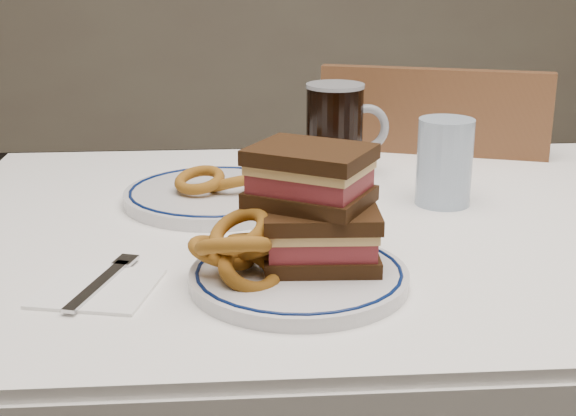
{
  "coord_description": "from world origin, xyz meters",
  "views": [
    {
      "loc": [
        -0.21,
        -1.06,
        1.12
      ],
      "look_at": [
        -0.15,
        -0.2,
        0.83
      ],
      "focal_mm": 50.0,
      "sensor_mm": 36.0,
      "label": 1
    }
  ],
  "objects": [
    {
      "name": "far_plate",
      "position": [
        -0.24,
        0.1,
        0.76
      ],
      "size": [
        0.28,
        0.28,
        0.02
      ],
      "color": "silver",
      "rests_on": "dining_table"
    },
    {
      "name": "beer_mug",
      "position": [
        -0.04,
        0.22,
        0.83
      ],
      "size": [
        0.14,
        0.09,
        0.16
      ],
      "color": "black",
      "rests_on": "dining_table"
    },
    {
      "name": "dining_table",
      "position": [
        0.0,
        0.0,
        0.64
      ],
      "size": [
        1.27,
        0.87,
        0.75
      ],
      "color": "white",
      "rests_on": "floor"
    },
    {
      "name": "ketchup_ramekin",
      "position": [
        -0.14,
        -0.15,
        0.79
      ],
      "size": [
        0.06,
        0.06,
        0.04
      ],
      "color": "silver",
      "rests_on": "main_plate"
    },
    {
      "name": "onion_rings_main",
      "position": [
        -0.2,
        -0.22,
        0.8
      ],
      "size": [
        0.12,
        0.13,
        0.1
      ],
      "color": "#662E0D",
      "rests_on": "main_plate"
    },
    {
      "name": "chair_far",
      "position": [
        0.2,
        0.48,
        0.49
      ],
      "size": [
        0.53,
        0.53,
        0.91
      ],
      "color": "#4F2C19",
      "rests_on": "floor"
    },
    {
      "name": "main_plate",
      "position": [
        -0.14,
        -0.22,
        0.76
      ],
      "size": [
        0.25,
        0.25,
        0.02
      ],
      "color": "silver",
      "rests_on": "dining_table"
    },
    {
      "name": "napkin_fork",
      "position": [
        -0.37,
        -0.22,
        0.75
      ],
      "size": [
        0.15,
        0.17,
        0.01
      ],
      "color": "white",
      "rests_on": "dining_table"
    },
    {
      "name": "reuben_sandwich",
      "position": [
        -0.12,
        -0.19,
        0.83
      ],
      "size": [
        0.17,
        0.16,
        0.14
      ],
      "color": "black",
      "rests_on": "main_plate"
    },
    {
      "name": "water_glass",
      "position": [
        0.1,
        0.07,
        0.81
      ],
      "size": [
        0.08,
        0.08,
        0.13
      ],
      "primitive_type": "cylinder",
      "color": "#9CB2CA",
      "rests_on": "dining_table"
    },
    {
      "name": "onion_rings_far",
      "position": [
        -0.23,
        0.1,
        0.78
      ],
      "size": [
        0.13,
        0.09,
        0.06
      ],
      "color": "#662E0D",
      "rests_on": "far_plate"
    }
  ]
}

